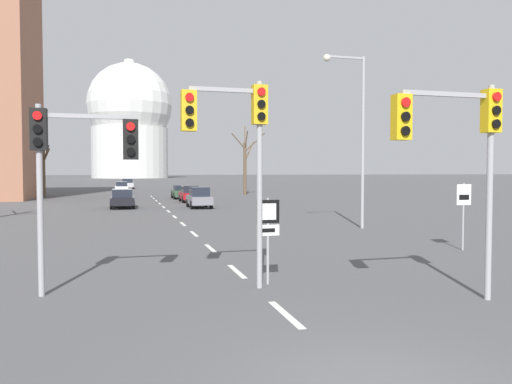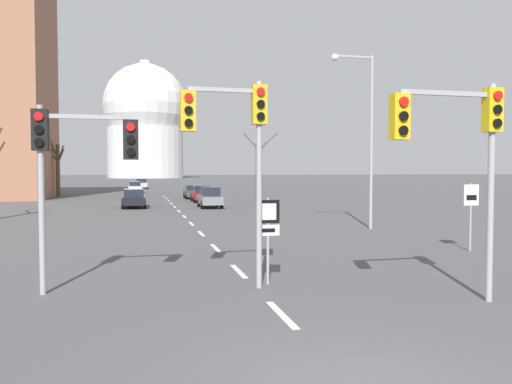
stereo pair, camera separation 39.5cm
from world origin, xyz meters
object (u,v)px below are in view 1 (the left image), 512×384
sedan_near_left (199,198)px  sedan_far_right (128,184)px  sedan_near_right (190,194)px  sedan_mid_centre (122,187)px  sedan_distant_centre (122,198)px  traffic_signal_centre_tall (236,131)px  route_sign_post (268,226)px  street_lamp_right (356,124)px  traffic_signal_near_left (73,151)px  traffic_signal_near_right (460,136)px  sedan_far_left (181,192)px  speed_limit_sign (464,205)px

sedan_near_left → sedan_far_right: bearing=96.3°
sedan_near_right → sedan_mid_centre: size_ratio=0.95×
sedan_mid_centre → sedan_distant_centre: bearing=-89.8°
sedan_mid_centre → traffic_signal_centre_tall: bearing=-87.1°
route_sign_post → sedan_near_left: route_sign_post is taller
traffic_signal_centre_tall → sedan_near_right: bearing=84.5°
traffic_signal_centre_tall → sedan_far_right: bearing=91.5°
traffic_signal_centre_tall → sedan_mid_centre: (-2.84, 55.68, -3.09)m
street_lamp_right → sedan_far_right: 63.40m
route_sign_post → sedan_distant_centre: bearing=97.3°
sedan_mid_centre → sedan_far_right: 17.86m
sedan_near_right → sedan_mid_centre: (-6.25, 20.50, 0.00)m
traffic_signal_near_left → sedan_mid_centre: traffic_signal_near_left is taller
traffic_signal_near_right → traffic_signal_near_left: bearing=160.4°
traffic_signal_centre_tall → sedan_near_right: traffic_signal_centre_tall is taller
traffic_signal_near_right → traffic_signal_near_left: 8.81m
sedan_near_left → sedan_distant_centre: 6.08m
sedan_near_left → street_lamp_right: bearing=-71.2°
traffic_signal_near_right → street_lamp_right: size_ratio=0.56×
route_sign_post → sedan_far_left: (2.40, 41.03, -0.76)m
sedan_far_right → sedan_near_right: bearing=-82.1°
traffic_signal_centre_tall → sedan_near_right: (3.41, 35.19, -3.09)m
traffic_signal_near_right → sedan_near_right: (-1.09, 37.63, -2.88)m
speed_limit_sign → sedan_near_left: bearing=104.8°
sedan_far_right → traffic_signal_centre_tall: bearing=-88.5°
speed_limit_sign → sedan_near_left: size_ratio=0.63×
sedan_near_right → sedan_mid_centre: sedan_near_right is taller
route_sign_post → sedan_near_right: route_sign_post is taller
traffic_signal_near_right → sedan_far_right: size_ratio=1.12×
sedan_near_left → route_sign_post: bearing=-94.8°
traffic_signal_near_right → sedan_near_right: traffic_signal_near_right is taller
traffic_signal_near_right → sedan_distant_centre: bearing=103.0°
route_sign_post → sedan_distant_centre: 28.84m
traffic_signal_near_right → sedan_far_right: 76.29m
sedan_near_right → sedan_distant_centre: (-6.14, -6.27, -0.03)m
route_sign_post → sedan_near_right: (2.50, 34.86, -0.71)m
sedan_near_right → sedan_distant_centre: size_ratio=0.95×
traffic_signal_near_left → sedan_distant_centre: (1.06, 28.41, -2.61)m
traffic_signal_centre_tall → route_sign_post: (0.92, 0.32, -2.38)m
street_lamp_right → sedan_distant_centre: size_ratio=1.93×
traffic_signal_centre_tall → street_lamp_right: (8.72, 11.18, 1.42)m
sedan_mid_centre → speed_limit_sign: bearing=-76.7°
route_sign_post → speed_limit_sign: size_ratio=0.90×
traffic_signal_near_left → sedan_distant_centre: traffic_signal_near_left is taller
sedan_near_left → sedan_near_right: sedan_near_left is taller
sedan_far_left → sedan_distant_centre: (-6.05, -12.43, 0.02)m
sedan_far_right → street_lamp_right: bearing=-80.3°
speed_limit_sign → sedan_far_left: speed_limit_sign is taller
sedan_distant_centre → sedan_near_left: bearing=-14.0°
traffic_signal_centre_tall → traffic_signal_near_right: traffic_signal_centre_tall is taller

